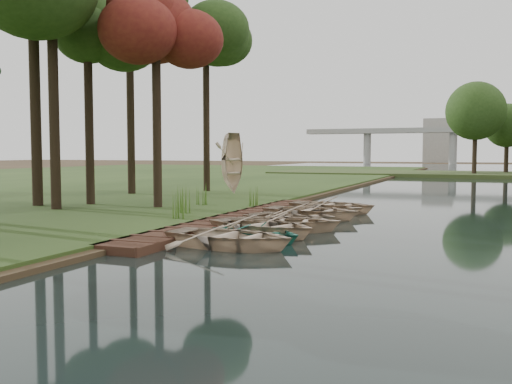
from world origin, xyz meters
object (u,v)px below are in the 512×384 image
at_px(rowboat_1, 257,230).
at_px(stored_rowboat, 233,187).
at_px(boardwalk, 235,219).
at_px(rowboat_2, 263,223).
at_px(rowboat_0, 230,234).

relative_size(rowboat_1, stored_rowboat, 0.85).
distance_m(boardwalk, stored_rowboat, 12.03).
height_order(boardwalk, rowboat_1, rowboat_1).
bearing_deg(boardwalk, rowboat_1, -57.71).
distance_m(boardwalk, rowboat_2, 3.88).
bearing_deg(boardwalk, rowboat_2, -52.18).
height_order(rowboat_0, rowboat_2, rowboat_2).
xyz_separation_m(rowboat_0, rowboat_2, (0.00, 2.59, 0.01)).
bearing_deg(rowboat_2, stored_rowboat, 46.76).
distance_m(boardwalk, rowboat_0, 6.13).
height_order(boardwalk, rowboat_2, rowboat_2).
relative_size(boardwalk, rowboat_2, 4.01).
xyz_separation_m(boardwalk, stored_rowboat, (-5.07, 10.90, 0.53)).
xyz_separation_m(rowboat_1, rowboat_2, (-0.24, 1.07, 0.09)).
relative_size(rowboat_0, rowboat_2, 0.98).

